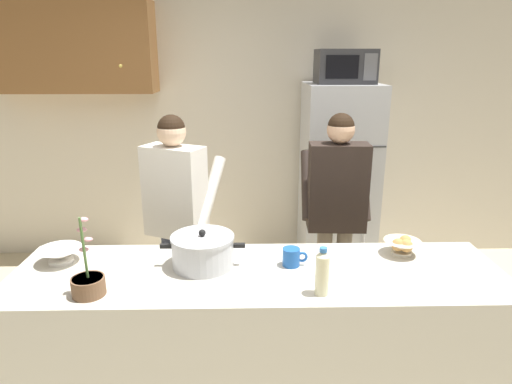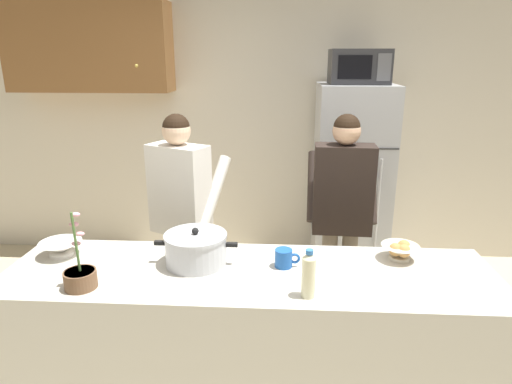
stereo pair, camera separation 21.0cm
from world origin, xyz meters
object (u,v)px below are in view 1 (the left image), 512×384
bread_bowl (402,246)px  empty_bowl (60,254)px  refrigerator (338,181)px  cooking_pot (203,251)px  coffee_mug (292,257)px  bottle_near_edge (322,272)px  person_near_pot (176,204)px  potted_orchid (88,283)px  microwave (345,66)px  person_by_sink (337,199)px

bread_bowl → empty_bowl: bread_bowl is taller
refrigerator → empty_bowl: refrigerator is taller
cooking_pot → bread_bowl: 1.08m
coffee_mug → bottle_near_edge: (0.11, -0.29, 0.06)m
person_near_pot → potted_orchid: size_ratio=4.26×
bottle_near_edge → microwave: bearing=76.5°
potted_orchid → cooking_pot: bearing=29.7°
microwave → cooking_pot: microwave is taller
microwave → potted_orchid: bearing=-127.3°
refrigerator → bread_bowl: refrigerator is taller
bottle_near_edge → potted_orchid: (-1.06, 0.02, -0.05)m
person_near_pot → person_by_sink: 1.12m
person_by_sink → coffee_mug: person_by_sink is taller
empty_bowl → potted_orchid: bearing=-52.1°
microwave → person_near_pot: (-1.31, -0.99, -0.88)m
microwave → empty_bowl: 2.65m
microwave → person_near_pot: size_ratio=0.30×
empty_bowl → microwave: bearing=43.3°
person_near_pot → cooking_pot: person_near_pot is taller
person_near_pot → empty_bowl: size_ratio=7.11×
microwave → empty_bowl: bearing=-136.7°
refrigerator → person_by_sink: bearing=-102.2°
person_near_pot → cooking_pot: (0.25, -0.77, 0.01)m
cooking_pot → coffee_mug: (0.46, -0.01, -0.04)m
person_by_sink → potted_orchid: bearing=-139.8°
potted_orchid → refrigerator: bearing=53.0°
cooking_pot → bread_bowl: size_ratio=2.17×
person_near_pot → person_by_sink: size_ratio=1.00×
person_near_pot → bread_bowl: (1.33, -0.66, -0.02)m
refrigerator → person_by_sink: (-0.20, -0.91, 0.12)m
coffee_mug → empty_bowl: (-1.21, 0.06, -0.00)m
coffee_mug → bread_bowl: 0.63m
refrigerator → bread_bowl: 1.67m
empty_bowl → bottle_near_edge: (1.32, -0.35, 0.07)m
person_near_pot → bottle_near_edge: (0.82, -1.07, 0.04)m
microwave → coffee_mug: size_ratio=3.66×
person_by_sink → potted_orchid: size_ratio=4.25×
person_by_sink → bottle_near_edge: person_by_sink is taller
potted_orchid → person_near_pot: bearing=77.1°
person_near_pot → microwave: bearing=37.0°
bread_bowl → empty_bowl: (-1.83, -0.06, -0.01)m
coffee_mug → empty_bowl: 1.21m
cooking_pot → bread_bowl: bearing=5.9°
cooking_pot → coffee_mug: 0.46m
microwave → person_near_pot: microwave is taller
microwave → coffee_mug: 2.07m
person_near_pot → person_by_sink: bearing=4.9°
refrigerator → coffee_mug: 1.89m
cooking_pot → bread_bowl: cooking_pot is taller
bottle_near_edge → coffee_mug: bearing=110.4°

